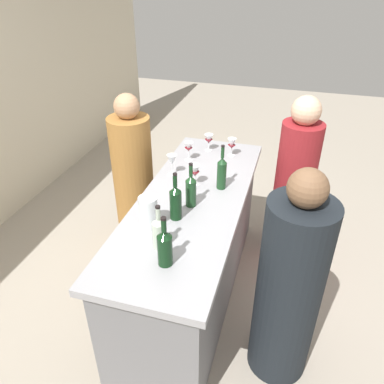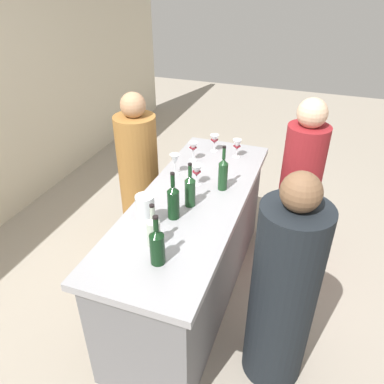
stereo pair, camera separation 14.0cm
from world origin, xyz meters
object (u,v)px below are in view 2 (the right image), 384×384
(wine_bottle_leftmost_dark_green, at_px, (157,245))
(wine_bottle_second_right_olive_green, at_px, (190,190))
(wine_glass_near_right, at_px, (214,140))
(person_left_guest, at_px, (299,191))
(wine_bottle_center_dark_green, at_px, (173,201))
(wine_glass_near_center, at_px, (197,172))
(wine_bottle_second_left_clear_pale, at_px, (154,230))
(wine_glass_far_center, at_px, (175,160))
(person_center_guest, at_px, (283,294))
(wine_glass_far_left, at_px, (193,148))
(water_pitcher, at_px, (146,211))
(wine_glass_near_left, at_px, (237,145))
(person_right_guest, at_px, (139,177))
(wine_bottle_rightmost_olive_green, at_px, (223,173))

(wine_bottle_leftmost_dark_green, distance_m, wine_bottle_second_right_olive_green, 0.59)
(wine_glass_near_right, relative_size, person_left_guest, 0.10)
(wine_bottle_center_dark_green, distance_m, wine_glass_near_center, 0.44)
(wine_bottle_second_left_clear_pale, relative_size, wine_glass_far_center, 1.70)
(person_center_guest, bearing_deg, wine_bottle_second_right_olive_green, -20.65)
(wine_glass_near_center, height_order, wine_glass_far_left, same)
(wine_bottle_center_dark_green, bearing_deg, water_pitcher, 136.66)
(wine_glass_near_left, xyz_separation_m, person_left_guest, (-0.01, -0.55, -0.32))
(wine_bottle_second_right_olive_green, relative_size, wine_glass_near_left, 2.02)
(wine_glass_near_right, relative_size, person_right_guest, 0.10)
(wine_glass_far_left, bearing_deg, wine_bottle_second_right_olive_green, -161.97)
(wine_glass_far_center, relative_size, person_left_guest, 0.11)
(wine_bottle_second_right_olive_green, bearing_deg, person_right_guest, 48.94)
(wine_glass_near_center, distance_m, wine_glass_near_right, 0.60)
(wine_bottle_rightmost_olive_green, relative_size, wine_glass_near_left, 2.15)
(wine_bottle_leftmost_dark_green, height_order, wine_bottle_second_left_clear_pale, wine_bottle_leftmost_dark_green)
(wine_glass_far_center, bearing_deg, wine_bottle_rightmost_olive_green, -102.66)
(wine_bottle_center_dark_green, bearing_deg, wine_glass_far_left, 11.04)
(wine_bottle_center_dark_green, distance_m, wine_glass_near_left, 1.01)
(wine_bottle_second_right_olive_green, xyz_separation_m, wine_glass_far_left, (0.64, 0.21, -0.01))
(wine_glass_far_center, bearing_deg, wine_bottle_second_right_olive_green, -145.01)
(wine_bottle_second_left_clear_pale, distance_m, wine_glass_near_center, 0.74)
(wine_glass_far_left, bearing_deg, water_pitcher, -178.22)
(wine_bottle_second_left_clear_pale, xyz_separation_m, wine_glass_near_right, (1.34, 0.05, -0.01))
(wine_glass_near_center, bearing_deg, wine_bottle_second_right_olive_green, -169.76)
(wine_bottle_center_dark_green, height_order, person_right_guest, person_right_guest)
(wine_bottle_rightmost_olive_green, xyz_separation_m, wine_glass_near_right, (0.59, 0.24, -0.03))
(wine_bottle_second_left_clear_pale, distance_m, wine_bottle_second_right_olive_green, 0.47)
(wine_bottle_leftmost_dark_green, relative_size, wine_bottle_center_dark_green, 0.94)
(wine_glass_near_center, relative_size, wine_glass_far_center, 0.97)
(wine_glass_far_left, distance_m, water_pitcher, 0.95)
(wine_bottle_second_left_clear_pale, bearing_deg, person_right_guest, 31.57)
(person_left_guest, bearing_deg, wine_glass_far_left, 18.94)
(wine_glass_near_right, bearing_deg, wine_bottle_leftmost_dark_green, -175.09)
(wine_glass_near_center, xyz_separation_m, person_center_guest, (-0.64, -0.76, -0.34))
(wine_glass_near_right, bearing_deg, person_left_guest, -94.19)
(wine_bottle_center_dark_green, bearing_deg, person_center_guest, -104.32)
(wine_glass_near_left, height_order, wine_glass_near_center, wine_glass_near_center)
(wine_glass_near_right, bearing_deg, wine_glass_near_center, -175.47)
(wine_bottle_second_left_clear_pale, relative_size, person_right_guest, 0.20)
(wine_bottle_leftmost_dark_green, distance_m, water_pitcher, 0.36)
(wine_bottle_leftmost_dark_green, relative_size, wine_glass_far_left, 1.92)
(wine_bottle_rightmost_olive_green, bearing_deg, water_pitcher, 150.91)
(wine_glass_far_left, xyz_separation_m, person_center_guest, (-1.01, -0.92, -0.35))
(wine_bottle_second_right_olive_green, relative_size, person_right_guest, 0.22)
(person_left_guest, bearing_deg, wine_glass_near_left, 6.74)
(wine_bottle_second_left_clear_pale, height_order, wine_glass_near_center, wine_bottle_second_left_clear_pale)
(wine_bottle_leftmost_dark_green, bearing_deg, wine_bottle_rightmost_olive_green, -7.67)
(wine_bottle_leftmost_dark_green, bearing_deg, wine_bottle_second_right_olive_green, 2.82)
(person_center_guest, relative_size, person_right_guest, 1.03)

